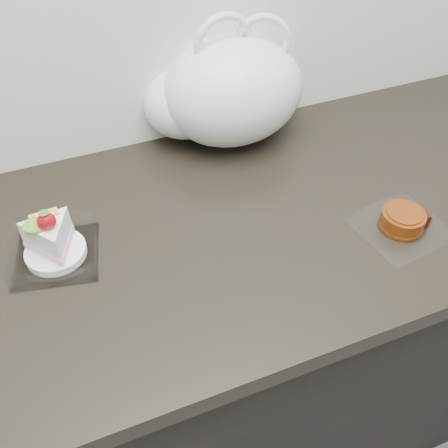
# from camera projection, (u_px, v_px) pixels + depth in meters

# --- Properties ---
(counter) EXTENTS (2.04, 0.64, 0.90)m
(counter) POSITION_uv_depth(u_px,v_px,m) (206.00, 356.00, 1.24)
(counter) COLOR black
(counter) RESTS_ON ground
(cake_tray) EXTENTS (0.17, 0.17, 0.11)m
(cake_tray) POSITION_uv_depth(u_px,v_px,m) (53.00, 244.00, 0.86)
(cake_tray) COLOR white
(cake_tray) RESTS_ON counter
(mooncake_wrap) EXTENTS (0.18, 0.17, 0.04)m
(mooncake_wrap) POSITION_uv_depth(u_px,v_px,m) (403.00, 221.00, 0.92)
(mooncake_wrap) COLOR white
(mooncake_wrap) RESTS_ON counter
(plastic_bag) EXTENTS (0.37, 0.28, 0.29)m
(plastic_bag) POSITION_uv_depth(u_px,v_px,m) (223.00, 93.00, 1.07)
(plastic_bag) COLOR white
(plastic_bag) RESTS_ON counter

